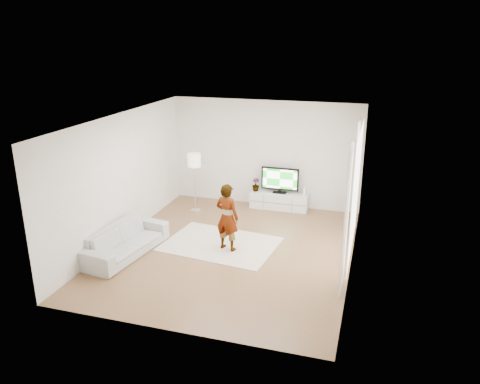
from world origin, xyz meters
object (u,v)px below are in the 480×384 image
(media_console, at_px, (279,201))
(player, at_px, (227,217))
(television, at_px, (280,179))
(floor_lamp, at_px, (194,163))
(sofa, at_px, (125,241))
(rug, at_px, (220,244))

(media_console, height_order, player, player)
(television, xyz_separation_m, floor_lamp, (-2.06, -0.80, 0.49))
(television, bearing_deg, media_console, -90.00)
(player, bearing_deg, television, -85.88)
(sofa, bearing_deg, media_console, -27.05)
(rug, bearing_deg, player, -40.94)
(floor_lamp, bearing_deg, sofa, -99.08)
(rug, bearing_deg, floor_lamp, 126.08)
(rug, height_order, floor_lamp, floor_lamp)
(television, bearing_deg, player, -100.89)
(television, xyz_separation_m, player, (-0.53, -2.78, -0.06))
(television, distance_m, player, 2.83)
(media_console, distance_m, player, 2.85)
(sofa, bearing_deg, rug, -51.61)
(television, relative_size, rug, 0.41)
(player, height_order, floor_lamp, floor_lamp)
(sofa, bearing_deg, television, -26.85)
(media_console, distance_m, floor_lamp, 2.45)
(television, relative_size, player, 0.67)
(media_console, relative_size, rug, 0.64)
(rug, distance_m, player, 0.79)
(television, height_order, rug, television)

